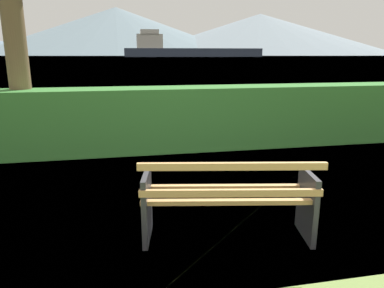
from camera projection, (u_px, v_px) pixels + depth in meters
ground_plane at (226, 236)px, 3.62m from camera, size 1400.00×1400.00×0.00m
water_surface at (118, 56)px, 297.45m from camera, size 620.00×620.00×0.00m
park_bench at (228, 199)px, 3.46m from camera, size 1.73×0.86×0.87m
hedge_row at (173, 118)px, 6.84m from camera, size 11.13×0.84×1.18m
cargo_ship_large at (183, 49)px, 224.19m from camera, size 86.42×14.40×16.01m
distant_hills at (93, 34)px, 526.54m from camera, size 930.48×466.52×68.43m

